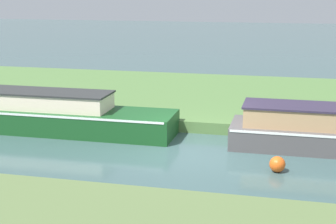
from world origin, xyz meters
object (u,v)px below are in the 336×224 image
Objects in this scene: mooring_post_near at (89,102)px; channel_buoy at (277,164)px; slate_narrowboat at (306,129)px; forest_barge at (38,113)px.

channel_buoy is (6.80, -3.53, -0.60)m from mooring_post_near.
slate_narrowboat is at bearing 72.10° from channel_buoy.
mooring_post_near is 7.69m from channel_buoy.
channel_buoy is (8.26, -2.40, -0.39)m from forest_barge.
slate_narrowboat reaches higher than mooring_post_near.
forest_barge is 8.61m from channel_buoy.
mooring_post_near is at bearing 37.91° from forest_barge.
mooring_post_near is at bearing 152.57° from channel_buoy.
slate_narrowboat is at bearing -8.50° from mooring_post_near.
slate_narrowboat is (9.03, 0.00, -0.02)m from forest_barge.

